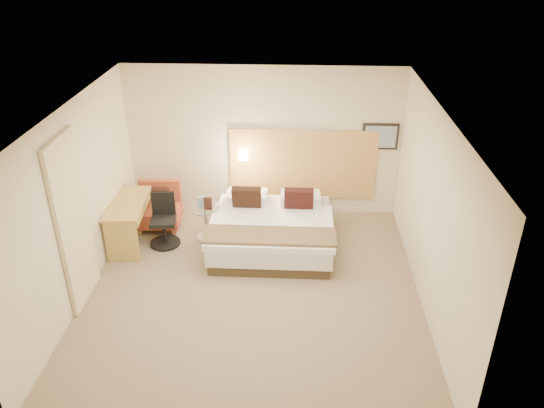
{
  "coord_description": "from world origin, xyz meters",
  "views": [
    {
      "loc": [
        0.59,
        -6.22,
        4.73
      ],
      "look_at": [
        0.24,
        0.66,
        1.09
      ],
      "focal_mm": 35.0,
      "sensor_mm": 36.0,
      "label": 1
    }
  ],
  "objects_px": {
    "desk": "(130,211)",
    "lounge_chair": "(159,209)",
    "bed": "(272,229)",
    "desk_chair": "(164,224)",
    "side_table": "(206,221)"
  },
  "relations": [
    {
      "from": "bed",
      "to": "desk_chair",
      "type": "distance_m",
      "value": 1.78
    },
    {
      "from": "desk_chair",
      "to": "side_table",
      "type": "bearing_deg",
      "value": 18.71
    },
    {
      "from": "lounge_chair",
      "to": "desk",
      "type": "distance_m",
      "value": 0.75
    },
    {
      "from": "bed",
      "to": "lounge_chair",
      "type": "height_order",
      "value": "bed"
    },
    {
      "from": "side_table",
      "to": "desk",
      "type": "distance_m",
      "value": 1.25
    },
    {
      "from": "bed",
      "to": "desk",
      "type": "xyz_separation_m",
      "value": [
        -2.32,
        -0.03,
        0.29
      ]
    },
    {
      "from": "bed",
      "to": "desk",
      "type": "bearing_deg",
      "value": -179.18
    },
    {
      "from": "bed",
      "to": "desk_chair",
      "type": "bearing_deg",
      "value": -179.43
    },
    {
      "from": "side_table",
      "to": "desk_chair",
      "type": "bearing_deg",
      "value": -161.29
    },
    {
      "from": "desk_chair",
      "to": "desk",
      "type": "bearing_deg",
      "value": -178.39
    },
    {
      "from": "bed",
      "to": "lounge_chair",
      "type": "relative_size",
      "value": 2.58
    },
    {
      "from": "bed",
      "to": "desk_chair",
      "type": "xyz_separation_m",
      "value": [
        -1.78,
        -0.02,
        0.05
      ]
    },
    {
      "from": "lounge_chair",
      "to": "desk",
      "type": "height_order",
      "value": "lounge_chair"
    },
    {
      "from": "desk",
      "to": "lounge_chair",
      "type": "bearing_deg",
      "value": 63.38
    },
    {
      "from": "desk",
      "to": "desk_chair",
      "type": "height_order",
      "value": "desk_chair"
    }
  ]
}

